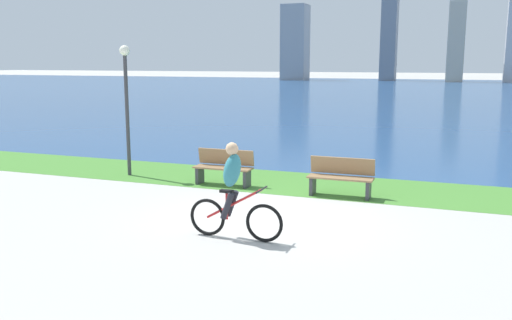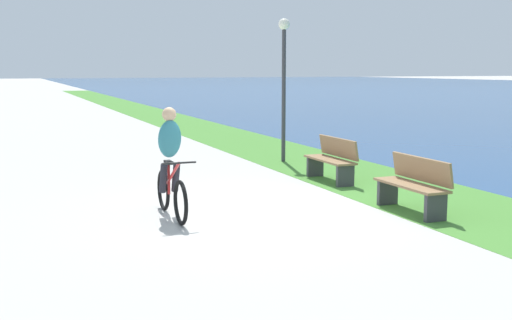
{
  "view_description": "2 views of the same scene",
  "coord_description": "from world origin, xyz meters",
  "px_view_note": "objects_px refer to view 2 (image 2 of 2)",
  "views": [
    {
      "loc": [
        3.39,
        -10.0,
        3.09
      ],
      "look_at": [
        -0.22,
        -0.24,
        1.21
      ],
      "focal_mm": 38.49,
      "sensor_mm": 36.0,
      "label": 1
    },
    {
      "loc": [
        9.29,
        -3.75,
        2.3
      ],
      "look_at": [
        0.03,
        -0.07,
        0.86
      ],
      "focal_mm": 44.42,
      "sensor_mm": 36.0,
      "label": 2
    }
  ],
  "objects_px": {
    "lamppost_tall": "(284,67)",
    "bench_near_path": "(414,185)",
    "cyclist_lead": "(170,164)",
    "bench_far_along_path": "(332,160)"
  },
  "relations": [
    {
      "from": "lamppost_tall",
      "to": "bench_near_path",
      "type": "bearing_deg",
      "value": -3.53
    },
    {
      "from": "bench_near_path",
      "to": "cyclist_lead",
      "type": "bearing_deg",
      "value": -107.17
    },
    {
      "from": "bench_near_path",
      "to": "bench_far_along_path",
      "type": "height_order",
      "value": "same"
    },
    {
      "from": "cyclist_lead",
      "to": "lamppost_tall",
      "type": "bearing_deg",
      "value": 139.68
    },
    {
      "from": "cyclist_lead",
      "to": "bench_near_path",
      "type": "height_order",
      "value": "cyclist_lead"
    },
    {
      "from": "cyclist_lead",
      "to": "bench_far_along_path",
      "type": "relative_size",
      "value": 1.17
    },
    {
      "from": "cyclist_lead",
      "to": "bench_near_path",
      "type": "relative_size",
      "value": 1.17
    },
    {
      "from": "bench_far_along_path",
      "to": "lamppost_tall",
      "type": "distance_m",
      "value": 3.49
    },
    {
      "from": "cyclist_lead",
      "to": "lamppost_tall",
      "type": "xyz_separation_m",
      "value": [
        -4.8,
        4.07,
        1.49
      ]
    },
    {
      "from": "bench_far_along_path",
      "to": "lamppost_tall",
      "type": "bearing_deg",
      "value": 175.86
    }
  ]
}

